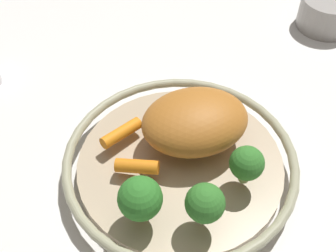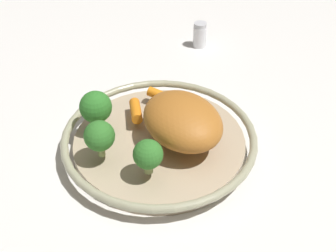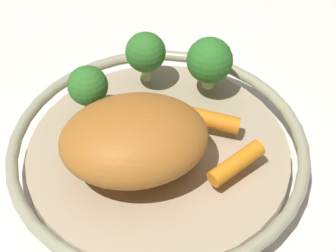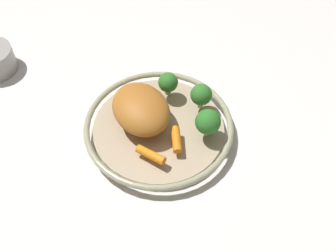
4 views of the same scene
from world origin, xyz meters
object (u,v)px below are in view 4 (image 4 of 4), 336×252
Objects in this scene: broccoli_floret_mid at (168,83)px; baby_carrot_back at (151,155)px; serving_bowl at (159,128)px; roast_chicken_piece at (141,109)px; baby_carrot_right at (176,139)px; broccoli_floret_edge at (208,122)px; broccoli_floret_small at (201,95)px.

baby_carrot_back is at bearing 164.14° from broccoli_floret_mid.
roast_chicken_piece reaches higher than serving_bowl.
baby_carrot_right is (0.04, -0.06, 0.00)m from baby_carrot_back.
roast_chicken_piece is (0.02, 0.04, 0.06)m from serving_bowl.
broccoli_floret_small is (0.08, 0.00, 0.00)m from broccoli_floret_edge.
roast_chicken_piece is 2.28× the size of broccoli_floret_edge.
roast_chicken_piece reaches higher than broccoli_floret_small.
serving_bowl is 5.18× the size of broccoli_floret_small.
broccoli_floret_small is (0.10, -0.07, 0.03)m from baby_carrot_right.
broccoli_floret_small is at bearing -67.57° from serving_bowl.
baby_carrot_back reaches higher than serving_bowl.
baby_carrot_back is at bearing -172.01° from roast_chicken_piece.
baby_carrot_right is 1.00× the size of broccoli_floret_mid.
serving_bowl is 5.67× the size of broccoli_floret_mid.
broccoli_floret_small is 0.09m from broccoli_floret_mid.
broccoli_floret_mid is (0.05, 0.07, -0.00)m from broccoli_floret_small.
broccoli_floret_small is at bearing -79.38° from roast_chicken_piece.
roast_chicken_piece is at bearing 45.29° from baby_carrot_right.
baby_carrot_back is at bearing 137.17° from broccoli_floret_small.
broccoli_floret_small is (0.04, -0.10, 0.06)m from serving_bowl.
baby_carrot_back is 1.02× the size of broccoli_floret_small.
broccoli_floret_edge is (0.02, -0.07, 0.03)m from baby_carrot_right.
broccoli_floret_edge is at bearing -74.65° from baby_carrot_right.
baby_carrot_right is at bearing -134.71° from roast_chicken_piece.
broccoli_floret_edge is at bearing -149.47° from broccoli_floret_mid.
baby_carrot_right is at bearing -58.85° from baby_carrot_back.
broccoli_floret_small is at bearing 3.02° from broccoli_floret_edge.
roast_chicken_piece is 2.31× the size of baby_carrot_back.
baby_carrot_back is at bearing 166.11° from serving_bowl.
roast_chicken_piece reaches higher than baby_carrot_back.
broccoli_floret_mid is at bearing 55.39° from broccoli_floret_small.
serving_bowl is 0.11m from broccoli_floret_mid.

